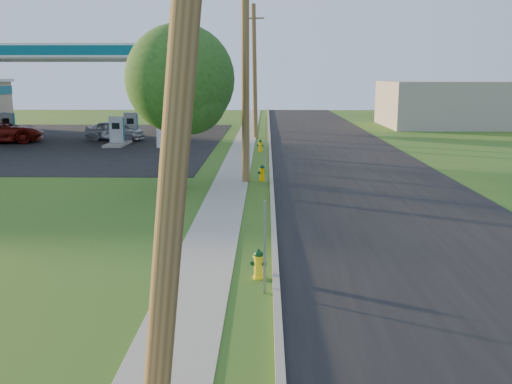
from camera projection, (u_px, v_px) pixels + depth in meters
road at (403, 224)px, 17.57m from camera, size 8.00×120.00×0.02m
curb at (273, 221)px, 17.63m from camera, size 0.15×120.00×0.15m
sidewalk at (217, 223)px, 17.67m from camera, size 1.50×120.00×0.03m
forecourt at (32, 142)px, 39.49m from camera, size 26.00×28.00×0.02m
utility_pole_near at (183, 44)px, 5.93m from camera, size 1.40×0.32×9.48m
utility_pole_mid at (245, 64)px, 23.53m from camera, size 1.40×0.32×9.80m
utility_pole_far at (255, 71)px, 41.20m from camera, size 1.40×0.32×9.50m
sign_post_near at (265, 248)px, 11.77m from camera, size 0.05×0.04×2.00m
sign_post_mid at (266, 163)px, 23.33m from camera, size 0.05×0.04×2.00m
sign_post_far at (266, 133)px, 35.28m from camera, size 0.05×0.04×2.00m
gas_canopy at (55, 54)px, 38.28m from camera, size 18.18×9.18×6.40m
fuel_pump_ne at (117, 134)px, 37.27m from camera, size 1.20×3.20×1.90m
fuel_pump_sw at (8, 129)px, 41.35m from camera, size 1.20×3.20×1.90m
fuel_pump_se at (131, 129)px, 41.19m from camera, size 1.20×3.20×1.90m
price_pylon at (173, 57)px, 28.89m from camera, size 0.34×2.04×6.85m
distant_building at (463, 104)px, 51.22m from camera, size 14.00×10.00×4.00m
tree_verge at (182, 84)px, 22.32m from camera, size 4.29×4.29×6.51m
tree_lot at (201, 75)px, 49.39m from camera, size 4.64×4.64×7.03m
hydrant_near at (259, 264)px, 12.78m from camera, size 0.36×0.32×0.69m
hydrant_mid at (262, 173)px, 24.69m from camera, size 0.38×0.34×0.73m
hydrant_far at (260, 146)px, 34.27m from camera, size 0.39×0.35×0.75m
car_silver at (115, 131)px, 40.16m from camera, size 4.41×2.58×1.41m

